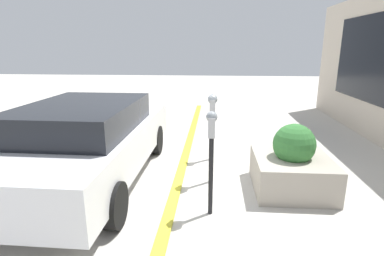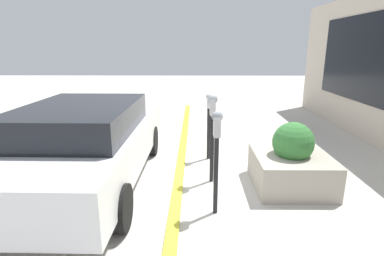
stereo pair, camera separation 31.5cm
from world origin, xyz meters
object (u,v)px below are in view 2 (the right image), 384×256
(parking_meter_nearest, at_px, (217,143))
(planter_box, at_px, (291,163))
(parked_car_front, at_px, (86,142))
(parking_meter_middle, at_px, (209,118))
(parking_meter_second, at_px, (212,122))

(parking_meter_nearest, relative_size, planter_box, 1.16)
(planter_box, xyz_separation_m, parked_car_front, (0.08, 3.38, 0.33))
(parking_meter_middle, distance_m, planter_box, 1.87)
(parking_meter_middle, xyz_separation_m, planter_box, (-1.26, -1.31, -0.46))
(parking_meter_nearest, xyz_separation_m, parking_meter_second, (1.03, -0.00, 0.03))
(parking_meter_middle, bearing_deg, parking_meter_nearest, -179.85)
(parking_meter_nearest, height_order, planter_box, parking_meter_nearest)
(parking_meter_second, height_order, parked_car_front, parking_meter_second)
(parking_meter_nearest, distance_m, parked_car_front, 2.30)
(planter_box, relative_size, parked_car_front, 0.28)
(parking_meter_nearest, relative_size, parking_meter_second, 0.96)
(parking_meter_second, bearing_deg, parking_meter_middle, 0.33)
(parking_meter_second, distance_m, parked_car_front, 2.11)
(planter_box, bearing_deg, parking_meter_second, 82.47)
(parking_meter_middle, height_order, parked_car_front, parked_car_front)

